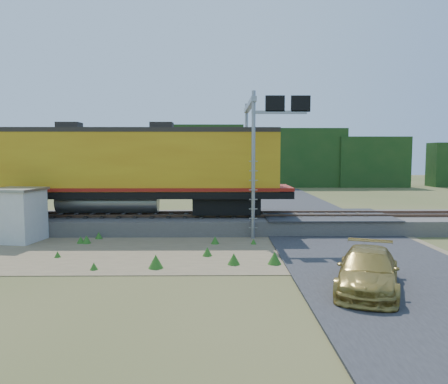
{
  "coord_description": "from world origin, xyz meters",
  "views": [
    {
      "loc": [
        0.98,
        -18.52,
        4.28
      ],
      "look_at": [
        1.22,
        3.0,
        2.4
      ],
      "focal_mm": 35.0,
      "sensor_mm": 36.0,
      "label": 1
    }
  ],
  "objects_px": {
    "locomotive": "(102,167)",
    "car": "(368,270)",
    "signal_gantry": "(257,131)",
    "shed": "(17,215)"
  },
  "relations": [
    {
      "from": "locomotive",
      "to": "car",
      "type": "distance_m",
      "value": 16.13
    },
    {
      "from": "signal_gantry",
      "to": "shed",
      "type": "bearing_deg",
      "value": -167.17
    },
    {
      "from": "locomotive",
      "to": "car",
      "type": "height_order",
      "value": "locomotive"
    },
    {
      "from": "car",
      "to": "locomotive",
      "type": "bearing_deg",
      "value": 155.56
    },
    {
      "from": "locomotive",
      "to": "shed",
      "type": "bearing_deg",
      "value": -133.78
    },
    {
      "from": "locomotive",
      "to": "car",
      "type": "xyz_separation_m",
      "value": [
        11.23,
        -11.2,
        -2.93
      ]
    },
    {
      "from": "locomotive",
      "to": "signal_gantry",
      "type": "distance_m",
      "value": 8.9
    },
    {
      "from": "car",
      "to": "shed",
      "type": "bearing_deg",
      "value": 172.13
    },
    {
      "from": "signal_gantry",
      "to": "car",
      "type": "height_order",
      "value": "signal_gantry"
    },
    {
      "from": "shed",
      "to": "signal_gantry",
      "type": "relative_size",
      "value": 0.36
    }
  ]
}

